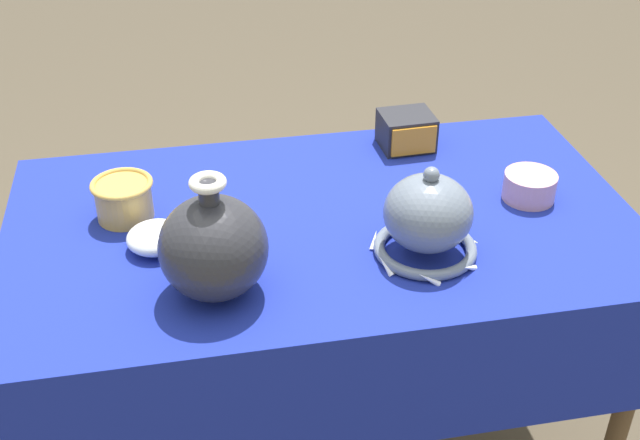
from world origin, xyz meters
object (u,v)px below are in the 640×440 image
vase_tall_bulbous (213,247)px  bowl_shallow_porcelain (156,238)px  mosaic_tile_box (407,131)px  vase_dome_bell (428,219)px  cup_wide_ochre (124,198)px  pot_squat_rose (530,186)px

vase_tall_bulbous → bowl_shallow_porcelain: (-0.11, 0.16, -0.07)m
mosaic_tile_box → bowl_shallow_porcelain: 0.68m
vase_tall_bulbous → vase_dome_bell: size_ratio=1.09×
vase_dome_bell → cup_wide_ochre: bearing=157.4°
vase_tall_bulbous → bowl_shallow_porcelain: 0.21m
vase_dome_bell → mosaic_tile_box: vase_dome_bell is taller
mosaic_tile_box → bowl_shallow_porcelain: mosaic_tile_box is taller
pot_squat_rose → vase_dome_bell: bearing=-151.3°
vase_tall_bulbous → mosaic_tile_box: size_ratio=1.88×
vase_dome_bell → mosaic_tile_box: 0.44m
vase_tall_bulbous → pot_squat_rose: vase_tall_bulbous is taller
pot_squat_rose → cup_wide_ochre: bearing=174.2°
mosaic_tile_box → cup_wide_ochre: bearing=-166.0°
vase_tall_bulbous → mosaic_tile_box: (0.49, 0.48, -0.06)m
vase_dome_bell → mosaic_tile_box: (0.08, 0.43, -0.04)m
vase_dome_bell → bowl_shallow_porcelain: bearing=167.5°
mosaic_tile_box → cup_wide_ochre: cup_wide_ochre is taller
pot_squat_rose → bowl_shallow_porcelain: 0.80m
vase_dome_bell → cup_wide_ochre: vase_dome_bell is taller
pot_squat_rose → bowl_shallow_porcelain: (-0.80, -0.04, -0.00)m
mosaic_tile_box → cup_wide_ochre: (-0.66, -0.19, 0.00)m
cup_wide_ochre → pot_squat_rose: size_ratio=1.14×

